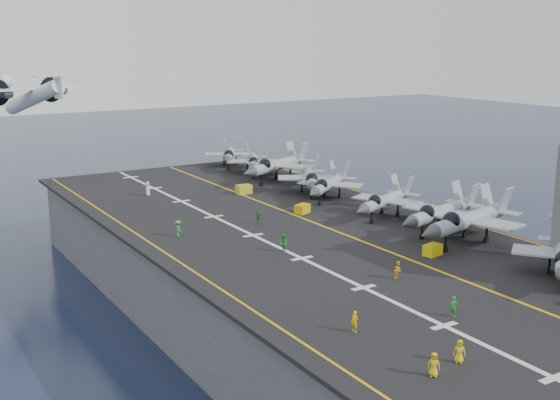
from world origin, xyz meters
TOP-DOWN VIEW (x-y plane):
  - ground at (0.00, 0.00)m, footprint 500.00×500.00m
  - hull at (0.00, 0.00)m, footprint 36.00×90.00m
  - flight_deck at (0.00, 0.00)m, footprint 38.00×92.00m
  - foul_line at (3.00, 0.00)m, footprint 0.35×90.00m
  - landing_centerline at (-6.00, 0.00)m, footprint 0.50×90.00m
  - deck_edge_port at (-17.00, 0.00)m, footprint 0.25×90.00m
  - deck_edge_stbd at (18.50, 0.00)m, footprint 0.25×90.00m
  - fighter_jet_2 at (12.31, -14.78)m, footprint 17.93×14.02m
  - fighter_jet_3 at (13.11, -9.93)m, footprint 16.47×13.10m
  - fighter_jet_4 at (12.03, -1.28)m, footprint 15.50×13.30m
  - fighter_jet_5 at (11.80, 10.44)m, footprint 15.84×14.87m
  - fighter_jet_6 at (11.77, 14.89)m, footprint 15.13×16.76m
  - fighter_jet_7 at (12.41, 25.00)m, footprint 18.69×16.19m
  - fighter_jet_8 at (12.13, 32.03)m, footprint 14.08×15.61m
  - tow_cart_a at (5.98, -16.07)m, footprint 2.13×1.62m
  - tow_cart_b at (4.40, 5.75)m, footprint 2.25×1.89m
  - tow_cart_c at (3.65, 19.86)m, footprint 2.14×1.42m
  - crew_0 at (-12.53, -35.69)m, footprint 1.19×1.16m
  - crew_1 at (-12.56, -27.25)m, footprint 0.82×1.09m
  - crew_2 at (-6.38, -7.08)m, footprint 0.88×1.21m
  - crew_3 at (-13.36, 3.93)m, footprint 0.91×1.22m
  - crew_4 at (-2.96, 4.18)m, footprint 1.00×1.23m
  - crew_5 at (-8.54, 25.79)m, footprint 1.37×1.46m
  - crew_6 at (-4.04, -28.96)m, footprint 0.88×1.13m
  - crew_7 at (-1.80, -19.75)m, footprint 1.23×1.06m
  - transport_plane at (-15.66, 59.82)m, footprint 29.47×24.42m
  - fighter_jet_9 at (12.13, 40.53)m, footprint 14.08×15.61m
  - crew_8 at (-9.64, -35.13)m, footprint 1.19×1.16m

SIDE VIEW (x-z plane):
  - ground at x=0.00m, z-range 0.00..0.00m
  - hull at x=0.00m, z-range 0.00..10.00m
  - flight_deck at x=0.00m, z-range 10.00..10.40m
  - foul_line at x=3.00m, z-range 10.41..10.43m
  - landing_centerline at x=-6.00m, z-range 10.41..10.43m
  - deck_edge_port at x=-17.00m, z-range 10.41..10.43m
  - deck_edge_stbd at x=18.50m, z-range 10.41..10.43m
  - tow_cart_a at x=5.98m, z-range 10.40..11.55m
  - tow_cart_b at x=4.40m, z-range 10.40..11.55m
  - tow_cart_c at x=3.65m, z-range 10.40..11.67m
  - crew_1 at x=-12.56m, z-range 10.40..12.04m
  - crew_0 at x=-12.53m, z-range 10.40..12.07m
  - crew_8 at x=-9.64m, z-range 10.40..12.07m
  - crew_6 at x=-4.04m, z-range 10.40..12.08m
  - crew_7 at x=-1.80m, z-range 10.40..12.12m
  - crew_4 at x=-2.96m, z-range 10.40..12.16m
  - crew_3 at x=-13.36m, z-range 10.40..12.28m
  - crew_2 at x=-6.38m, z-range 10.40..12.29m
  - crew_5 at x=-8.54m, z-range 10.40..12.43m
  - fighter_jet_8 at x=12.13m, z-range 10.40..14.92m
  - fighter_jet_9 at x=12.13m, z-range 10.40..14.92m
  - fighter_jet_4 at x=12.03m, z-range 10.40..14.94m
  - fighter_jet_5 at x=11.80m, z-range 10.40..14.98m
  - fighter_jet_6 at x=11.77m, z-range 10.40..15.25m
  - fighter_jet_3 at x=13.11m, z-range 10.40..15.41m
  - fighter_jet_7 at x=12.41m, z-range 10.40..15.86m
  - fighter_jet_2 at x=12.31m, z-range 10.40..15.92m
  - transport_plane at x=-15.66m, z-range 19.21..25.18m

